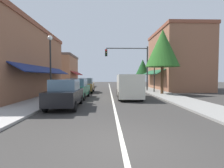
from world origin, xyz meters
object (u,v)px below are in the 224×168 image
at_px(parked_car_third_left, 86,85).
at_px(traffic_signal_mast_arm, 133,61).
at_px(tree_right_near, 163,48).
at_px(parked_car_second_left, 77,89).
at_px(parked_car_nearest_left, 65,94).
at_px(tree_right_far, 143,67).
at_px(van_in_lane, 129,86).
at_px(street_lamp_right_mid, 154,66).
at_px(street_lamp_left_near, 50,58).

distance_m(parked_car_third_left, traffic_signal_mast_arm, 6.81).
distance_m(parked_car_third_left, tree_right_near, 9.82).
distance_m(parked_car_second_left, parked_car_third_left, 5.66).
relative_size(parked_car_nearest_left, parked_car_third_left, 1.00).
height_order(parked_car_second_left, tree_right_far, tree_right_far).
bearing_deg(parked_car_nearest_left, tree_right_far, 64.79).
bearing_deg(parked_car_third_left, parked_car_second_left, -91.44).
relative_size(van_in_lane, tree_right_far, 1.02).
bearing_deg(street_lamp_right_mid, traffic_signal_mast_arm, 135.96).
height_order(van_in_lane, traffic_signal_mast_arm, traffic_signal_mast_arm).
bearing_deg(parked_car_third_left, tree_right_near, -19.41).
distance_m(parked_car_nearest_left, tree_right_far, 22.72).
height_order(street_lamp_left_near, tree_right_near, tree_right_near).
xyz_separation_m(parked_car_third_left, tree_right_near, (8.46, -2.88, 4.07)).
xyz_separation_m(van_in_lane, street_lamp_left_near, (-6.28, -1.80, 2.25)).
height_order(parked_car_third_left, tree_right_near, tree_right_near).
bearing_deg(street_lamp_right_mid, parked_car_nearest_left, -131.48).
relative_size(van_in_lane, tree_right_near, 0.75).
relative_size(parked_car_third_left, street_lamp_right_mid, 0.86).
xyz_separation_m(street_lamp_right_mid, tree_right_near, (0.31, -1.95, 1.73)).
bearing_deg(street_lamp_left_near, parked_car_second_left, 49.29).
xyz_separation_m(parked_car_nearest_left, tree_right_far, (9.18, 20.59, 2.80)).
height_order(parked_car_nearest_left, van_in_lane, van_in_lane).
relative_size(parked_car_nearest_left, parked_car_second_left, 1.00).
bearing_deg(parked_car_second_left, parked_car_third_left, 90.84).
relative_size(parked_car_second_left, parked_car_third_left, 1.01).
relative_size(traffic_signal_mast_arm, street_lamp_right_mid, 1.23).
bearing_deg(parked_car_nearest_left, van_in_lane, 42.65).
bearing_deg(van_in_lane, parked_car_second_left, 179.22).
xyz_separation_m(parked_car_second_left, tree_right_far, (9.23, 16.07, 2.80)).
xyz_separation_m(van_in_lane, street_lamp_right_mid, (3.65, 4.90, 2.07)).
xyz_separation_m(parked_car_nearest_left, traffic_signal_mast_arm, (5.94, 11.43, 3.16)).
xyz_separation_m(parked_car_second_left, street_lamp_right_mid, (8.23, 4.73, 2.34)).
height_order(parked_car_nearest_left, street_lamp_left_near, street_lamp_left_near).
relative_size(traffic_signal_mast_arm, tree_right_near, 0.85).
height_order(van_in_lane, street_lamp_left_near, street_lamp_left_near).
bearing_deg(street_lamp_right_mid, tree_right_near, -81.11).
xyz_separation_m(van_in_lane, tree_right_near, (3.96, 2.96, 3.80)).
bearing_deg(street_lamp_left_near, traffic_signal_mast_arm, 49.11).
distance_m(van_in_lane, tree_right_far, 17.08).
bearing_deg(traffic_signal_mast_arm, parked_car_second_left, -130.94).
bearing_deg(tree_right_near, parked_car_nearest_left, -139.28).
bearing_deg(tree_right_far, van_in_lane, -105.96).
height_order(traffic_signal_mast_arm, tree_right_far, traffic_signal_mast_arm).
xyz_separation_m(traffic_signal_mast_arm, tree_right_far, (3.24, 9.16, -0.36)).
bearing_deg(van_in_lane, tree_right_near, 38.12).
relative_size(parked_car_second_left, tree_right_far, 0.81).
xyz_separation_m(parked_car_nearest_left, van_in_lane, (4.53, 4.35, 0.27)).
relative_size(parked_car_third_left, tree_right_near, 0.59).
distance_m(parked_car_second_left, tree_right_near, 9.86).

